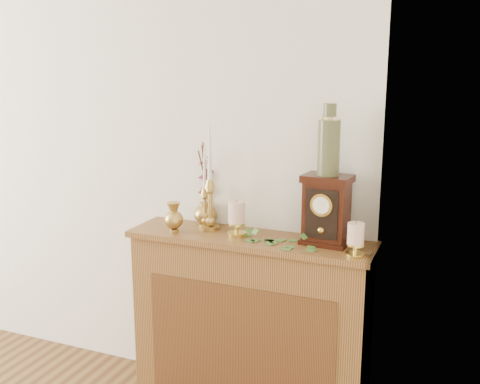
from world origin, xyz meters
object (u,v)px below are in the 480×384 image
at_px(candlestick_left, 205,201).
at_px(bud_vase, 174,218).
at_px(candlestick_center, 210,196).
at_px(ginger_jar, 207,186).
at_px(mantel_clock, 326,211).
at_px(ceramic_vase, 329,143).

relative_size(candlestick_left, bud_vase, 2.73).
bearing_deg(candlestick_left, candlestick_center, -39.08).
distance_m(candlestick_left, ginger_jar, 0.10).
distance_m(ginger_jar, mantel_clock, 0.69).
xyz_separation_m(mantel_clock, ceramic_vase, (0.00, 0.00, 0.32)).
xyz_separation_m(candlestick_left, ceramic_vase, (0.65, -0.04, 0.34)).
bearing_deg(candlestick_center, mantel_clock, -0.20).
relative_size(ginger_jar, ceramic_vase, 1.36).
bearing_deg(ceramic_vase, candlestick_left, 176.55).
height_order(ginger_jar, ceramic_vase, ceramic_vase).
relative_size(candlestick_center, bud_vase, 3.49).
bearing_deg(candlestick_center, ginger_jar, 123.00).
height_order(candlestick_left, candlestick_center, candlestick_center).
xyz_separation_m(candlestick_center, ceramic_vase, (0.60, 0.00, 0.30)).
bearing_deg(ceramic_vase, mantel_clock, -95.67).
xyz_separation_m(candlestick_center, ginger_jar, (-0.07, 0.11, 0.02)).
height_order(candlestick_left, bud_vase, candlestick_left).
relative_size(bud_vase, mantel_clock, 0.46).
distance_m(bud_vase, ceramic_vase, 0.86).
height_order(candlestick_center, ginger_jar, candlestick_center).
xyz_separation_m(bud_vase, ginger_jar, (0.08, 0.22, 0.12)).
distance_m(candlestick_center, bud_vase, 0.21).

